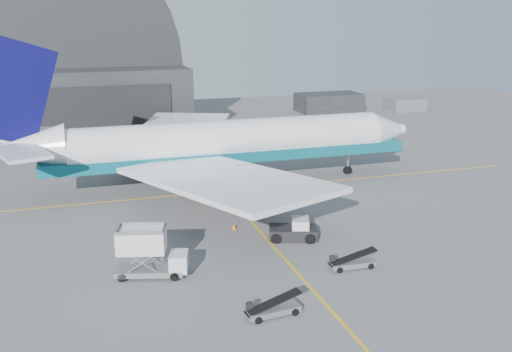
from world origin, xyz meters
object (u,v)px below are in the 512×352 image
object	(u,v)px
catering_truck	(148,253)
belt_loader_b	(352,263)
airliner	(214,144)
belt_loader_a	(272,309)
pushback_tug	(294,231)

from	to	relation	value
catering_truck	belt_loader_b	world-z (taller)	catering_truck
airliner	catering_truck	distance (m)	26.41
belt_loader_b	catering_truck	bearing A→B (deg)	169.34
catering_truck	belt_loader_a	size ratio (longest dim) A/B	1.45
catering_truck	pushback_tug	size ratio (longest dim) A/B	1.21
catering_truck	belt_loader_a	bearing A→B (deg)	-35.39
airliner	catering_truck	xyz separation A→B (m)	(-11.26, -23.66, -3.30)
pushback_tug	belt_loader_b	world-z (taller)	pushback_tug
airliner	belt_loader_a	world-z (taller)	airliner
catering_truck	pushback_tug	xyz separation A→B (m)	(14.31, 3.99, -1.24)
airliner	belt_loader_a	size ratio (longest dim) A/B	12.75
catering_truck	belt_loader_b	bearing A→B (deg)	2.78
belt_loader_a	belt_loader_b	size ratio (longest dim) A/B	1.02
catering_truck	belt_loader_a	distance (m)	11.90
catering_truck	pushback_tug	world-z (taller)	catering_truck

